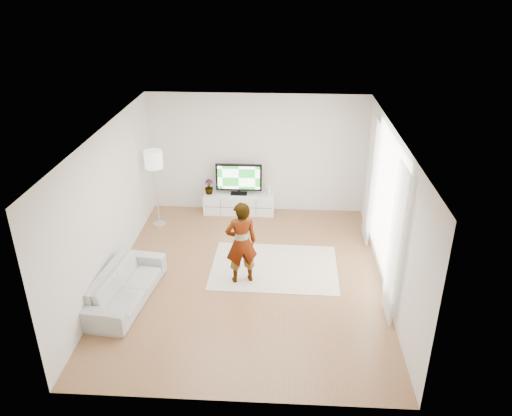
# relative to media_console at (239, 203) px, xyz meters

# --- Properties ---
(floor) EXTENTS (6.00, 6.00, 0.00)m
(floor) POSITION_rel_media_console_xyz_m (0.41, -2.76, -0.23)
(floor) COLOR #AC774D
(floor) RESTS_ON ground
(ceiling) EXTENTS (6.00, 6.00, 0.00)m
(ceiling) POSITION_rel_media_console_xyz_m (0.41, -2.76, 2.57)
(ceiling) COLOR white
(ceiling) RESTS_ON wall_back
(wall_left) EXTENTS (0.02, 6.00, 2.80)m
(wall_left) POSITION_rel_media_console_xyz_m (-2.09, -2.76, 1.17)
(wall_left) COLOR silver
(wall_left) RESTS_ON floor
(wall_right) EXTENTS (0.02, 6.00, 2.80)m
(wall_right) POSITION_rel_media_console_xyz_m (2.91, -2.76, 1.17)
(wall_right) COLOR silver
(wall_right) RESTS_ON floor
(wall_back) EXTENTS (5.00, 0.02, 2.80)m
(wall_back) POSITION_rel_media_console_xyz_m (0.41, 0.24, 1.17)
(wall_back) COLOR silver
(wall_back) RESTS_ON floor
(wall_front) EXTENTS (5.00, 0.02, 2.80)m
(wall_front) POSITION_rel_media_console_xyz_m (0.41, -5.76, 1.17)
(wall_front) COLOR silver
(wall_front) RESTS_ON floor
(window) EXTENTS (0.01, 2.60, 2.50)m
(window) POSITION_rel_media_console_xyz_m (2.89, -2.46, 1.22)
(window) COLOR white
(window) RESTS_ON wall_right
(curtain_near) EXTENTS (0.04, 0.70, 2.60)m
(curtain_near) POSITION_rel_media_console_xyz_m (2.81, -3.76, 1.12)
(curtain_near) COLOR white
(curtain_near) RESTS_ON floor
(curtain_far) EXTENTS (0.04, 0.70, 2.60)m
(curtain_far) POSITION_rel_media_console_xyz_m (2.81, -1.16, 1.12)
(curtain_far) COLOR white
(curtain_far) RESTS_ON floor
(media_console) EXTENTS (1.66, 0.47, 0.47)m
(media_console) POSITION_rel_media_console_xyz_m (0.00, 0.00, 0.00)
(media_console) COLOR white
(media_console) RESTS_ON floor
(television) EXTENTS (1.07, 0.21, 0.75)m
(television) POSITION_rel_media_console_xyz_m (-0.00, 0.03, 0.64)
(television) COLOR black
(television) RESTS_ON media_console
(game_console) EXTENTS (0.07, 0.16, 0.22)m
(game_console) POSITION_rel_media_console_xyz_m (0.73, -0.00, 0.34)
(game_console) COLOR white
(game_console) RESTS_ON media_console
(potted_plant) EXTENTS (0.26, 0.26, 0.36)m
(potted_plant) POSITION_rel_media_console_xyz_m (-0.71, 0.00, 0.41)
(potted_plant) COLOR #3F7238
(potted_plant) RESTS_ON media_console
(rug) EXTENTS (2.46, 1.79, 0.01)m
(rug) POSITION_rel_media_console_xyz_m (0.90, -2.40, -0.23)
(rug) COLOR beige
(rug) RESTS_ON floor
(player) EXTENTS (0.67, 0.53, 1.59)m
(player) POSITION_rel_media_console_xyz_m (0.31, -2.88, 0.57)
(player) COLOR #334772
(player) RESTS_ON rug
(sofa) EXTENTS (1.03, 2.08, 0.58)m
(sofa) POSITION_rel_media_console_xyz_m (-1.66, -3.59, 0.06)
(sofa) COLOR #B6B6B1
(sofa) RESTS_ON floor
(floor_lamp) EXTENTS (0.39, 0.39, 1.76)m
(floor_lamp) POSITION_rel_media_console_xyz_m (-1.76, -0.72, 1.25)
(floor_lamp) COLOR silver
(floor_lamp) RESTS_ON floor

